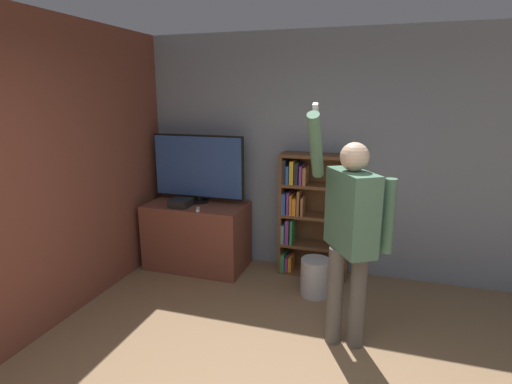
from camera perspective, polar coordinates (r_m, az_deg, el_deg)
The scene contains 9 objects.
wall_back at distance 4.55m, azimuth 11.05°, elevation 5.02°, with size 6.37×0.06×2.70m.
wall_side_brick at distance 4.09m, azimuth -24.36°, elevation 3.06°, with size 0.06×4.49×2.70m.
tv_ledge at distance 4.83m, azimuth -8.37°, elevation -6.13°, with size 1.16×0.64×0.78m.
television at distance 4.70m, azimuth -8.25°, elevation 3.42°, with size 1.12×0.22×0.80m.
game_console at distance 4.63m, azimuth -10.71°, elevation -1.55°, with size 0.22×0.22×0.09m.
remote_loose at distance 4.46m, azimuth -8.30°, elevation -2.47°, with size 0.09×0.14×0.02m.
bookshelf at distance 4.54m, azimuth 7.47°, elevation -2.99°, with size 0.78×0.28×1.39m.
person at distance 3.19m, azimuth 13.32°, elevation -4.79°, with size 0.64×0.59×1.97m.
waste_bin at distance 4.24m, azimuth 8.45°, elevation -11.94°, with size 0.30×0.30×0.39m.
Camera 1 is at (0.50, -1.55, 2.04)m, focal length 28.00 mm.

